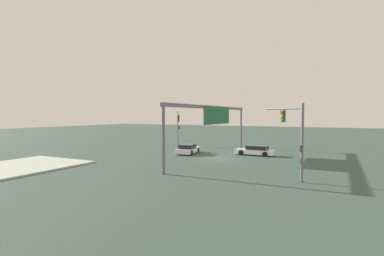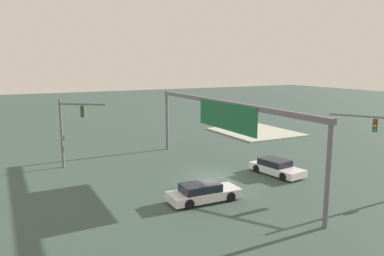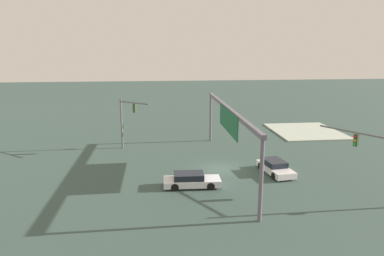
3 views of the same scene
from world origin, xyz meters
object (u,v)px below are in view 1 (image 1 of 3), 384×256
object	(u,v)px
traffic_signal_opposite_side	(178,123)
sedan_car_approaching	(188,149)
traffic_signal_near_corner	(294,131)
sedan_car_waiting_far	(256,151)

from	to	relation	value
traffic_signal_opposite_side	sedan_car_approaching	xyz separation A→B (m)	(6.64, 5.28, -3.17)
sedan_car_approaching	traffic_signal_near_corner	bearing A→B (deg)	-132.55
sedan_car_approaching	sedan_car_waiting_far	bearing A→B (deg)	-81.62
sedan_car_approaching	sedan_car_waiting_far	xyz separation A→B (m)	(-2.46, 8.11, 0.00)
traffic_signal_opposite_side	sedan_car_waiting_far	xyz separation A→B (m)	(4.18, 13.40, -3.17)
traffic_signal_opposite_side	traffic_signal_near_corner	bearing A→B (deg)	18.86
traffic_signal_near_corner	sedan_car_waiting_far	size ratio (longest dim) A/B	1.21
traffic_signal_opposite_side	sedan_car_waiting_far	distance (m)	14.39
sedan_car_approaching	sedan_car_waiting_far	world-z (taller)	same
traffic_signal_near_corner	sedan_car_approaching	size ratio (longest dim) A/B	1.24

